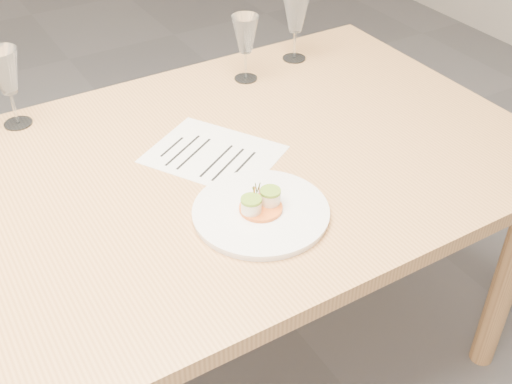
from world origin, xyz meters
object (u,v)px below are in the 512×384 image
wine_glass_0 (5,73)px  wine_glass_2 (296,14)px  dining_table (54,242)px  recipe_sheet (213,154)px  dinner_plate (261,211)px  wine_glass_1 (245,36)px

wine_glass_0 → wine_glass_2: size_ratio=1.02×
dining_table → wine_glass_0: bearing=83.6°
dining_table → recipe_sheet: recipe_sheet is taller
wine_glass_2 → recipe_sheet: bearing=-143.8°
dinner_plate → wine_glass_0: wine_glass_0 is taller
wine_glass_0 → wine_glass_1: size_ratio=1.09×
wine_glass_0 → wine_glass_1: (0.64, -0.09, -0.01)m
dinner_plate → wine_glass_2: bearing=50.9°
dinner_plate → wine_glass_2: size_ratio=1.44×
wine_glass_1 → wine_glass_0: bearing=172.1°
dining_table → dinner_plate: size_ratio=8.12×
wine_glass_0 → wine_glass_2: bearing=-3.5°
dining_table → dinner_plate: (0.40, -0.23, 0.08)m
recipe_sheet → wine_glass_2: wine_glass_2 is taller
recipe_sheet → wine_glass_0: size_ratio=1.81×
dining_table → wine_glass_1: (0.69, 0.34, 0.20)m
dining_table → wine_glass_2: 0.98m
wine_glass_1 → wine_glass_2: wine_glass_2 is taller
dining_table → wine_glass_0: wine_glass_0 is taller
dinner_plate → wine_glass_1: (0.29, 0.56, 0.12)m
wine_glass_1 → recipe_sheet: bearing=-131.7°
wine_glass_0 → wine_glass_1: wine_glass_0 is taller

